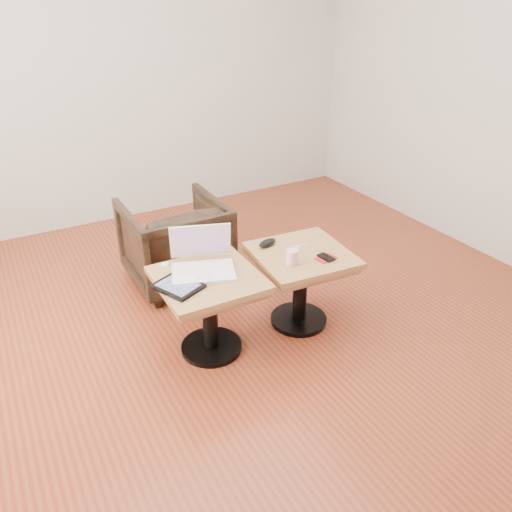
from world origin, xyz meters
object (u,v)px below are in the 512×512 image
laptop (202,262)px  armchair (175,242)px  striped_cup (292,257)px  side_table_right (301,271)px  side_table_left (209,296)px

laptop → armchair: bearing=101.0°
laptop → striped_cup: (0.49, -0.21, -0.00)m
striped_cup → armchair: bearing=110.1°
side_table_right → striped_cup: bearing=-140.7°
laptop → side_table_left: bearing=-75.9°
striped_cup → side_table_right: bearing=34.5°
side_table_left → laptop: bearing=85.3°
striped_cup → armchair: armchair is taller
striped_cup → armchair: (-0.37, 1.02, -0.25)m
side_table_right → laptop: laptop is taller
side_table_right → laptop: 0.67m
side_table_left → armchair: size_ratio=0.82×
laptop → striped_cup: size_ratio=4.79×
side_table_left → side_table_right: size_ratio=0.94×
side_table_left → striped_cup: 0.55m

